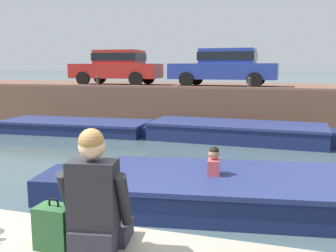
{
  "coord_description": "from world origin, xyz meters",
  "views": [
    {
      "loc": [
        1.87,
        -2.92,
        2.35
      ],
      "look_at": [
        -0.16,
        3.77,
        1.24
      ],
      "focal_mm": 40.0,
      "sensor_mm": 36.0,
      "label": 1
    }
  ],
  "objects": [
    {
      "name": "ground_plane",
      "position": [
        0.0,
        5.39,
        0.0
      ],
      "size": [
        400.0,
        400.0,
        0.0
      ],
      "primitive_type": "plane",
      "color": "#3D5156"
    },
    {
      "name": "far_quay_wall",
      "position": [
        0.0,
        13.77,
        0.77
      ],
      "size": [
        60.0,
        6.0,
        1.54
      ],
      "primitive_type": "cube",
      "color": "brown",
      "rests_on": "ground"
    },
    {
      "name": "far_wall_coping",
      "position": [
        0.0,
        10.89,
        1.58
      ],
      "size": [
        60.0,
        0.24,
        0.08
      ],
      "primitive_type": "cube",
      "color": "brown",
      "rests_on": "far_quay_wall"
    },
    {
      "name": "boat_moored_west_navy",
      "position": [
        -4.95,
        8.9,
        0.22
      ],
      "size": [
        6.34,
        2.22,
        0.44
      ],
      "color": "navy",
      "rests_on": "ground"
    },
    {
      "name": "boat_moored_central_navy",
      "position": [
        0.81,
        9.04,
        0.28
      ],
      "size": [
        6.65,
        2.13,
        0.57
      ],
      "color": "navy",
      "rests_on": "ground"
    },
    {
      "name": "motorboat_passing",
      "position": [
        1.38,
        3.28,
        0.27
      ],
      "size": [
        6.93,
        3.01,
        1.02
      ],
      "color": "navy",
      "rests_on": "ground"
    },
    {
      "name": "car_leftmost_red",
      "position": [
        -5.29,
        12.82,
        2.39
      ],
      "size": [
        4.03,
        2.07,
        1.54
      ],
      "color": "#B2231E",
      "rests_on": "far_quay_wall"
    },
    {
      "name": "car_left_inner_blue",
      "position": [
        -0.42,
        12.82,
        2.39
      ],
      "size": [
        4.43,
        1.97,
        1.54
      ],
      "color": "#233893",
      "rests_on": "far_quay_wall"
    },
    {
      "name": "mooring_bollard_west",
      "position": [
        -5.37,
        11.02,
        1.78
      ],
      "size": [
        0.15,
        0.15,
        0.45
      ],
      "color": "#2D2B28",
      "rests_on": "far_quay_wall"
    },
    {
      "name": "mooring_bollard_mid",
      "position": [
        0.74,
        11.02,
        1.78
      ],
      "size": [
        0.15,
        0.15,
        0.45
      ],
      "color": "#2D2B28",
      "rests_on": "far_quay_wall"
    },
    {
      "name": "person_seated_right",
      "position": [
        0.54,
        -0.46,
        1.31
      ],
      "size": [
        0.57,
        0.58,
        0.97
      ],
      "color": "#282833",
      "rests_on": "near_quay"
    },
    {
      "name": "backpack_on_ledge",
      "position": [
        0.22,
        -0.52,
        1.11
      ],
      "size": [
        0.28,
        0.24,
        0.41
      ],
      "color": "#234C28",
      "rests_on": "near_quay"
    }
  ]
}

